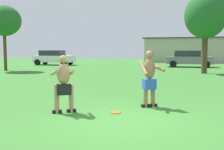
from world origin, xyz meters
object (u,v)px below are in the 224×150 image
object	(u,v)px
car_gray_far_end	(189,58)
frisbee	(115,112)
car_white_mid_lot	(54,57)
tree_behind_players	(206,16)
tree_right_field	(4,21)
player_near	(64,83)
player_in_blue	(150,77)

from	to	relation	value
car_gray_far_end	frisbee	bearing A→B (deg)	-92.79
car_white_mid_lot	tree_behind_players	world-z (taller)	tree_behind_players
frisbee	car_gray_far_end	distance (m)	20.56
frisbee	car_white_mid_lot	distance (m)	23.49
car_gray_far_end	tree_right_field	world-z (taller)	tree_right_field
car_white_mid_lot	tree_right_field	distance (m)	8.66
car_gray_far_end	car_white_mid_lot	bearing A→B (deg)	-175.81
car_white_mid_lot	tree_right_field	bearing A→B (deg)	-88.27
car_white_mid_lot	tree_right_field	world-z (taller)	tree_right_field
car_gray_far_end	tree_behind_players	distance (m)	7.66
frisbee	player_near	bearing A→B (deg)	-163.07
player_near	tree_behind_players	size ratio (longest dim) A/B	0.28
player_near	car_white_mid_lot	size ratio (longest dim) A/B	0.36
player_in_blue	car_white_mid_lot	world-z (taller)	player_in_blue
tree_behind_players	frisbee	bearing A→B (deg)	-99.92
player_in_blue	car_gray_far_end	bearing A→B (deg)	89.26
frisbee	car_white_mid_lot	size ratio (longest dim) A/B	0.07
tree_right_field	car_white_mid_lot	bearing A→B (deg)	91.73
tree_behind_players	player_near	bearing A→B (deg)	-104.94
player_in_blue	car_white_mid_lot	xyz separation A→B (m)	(-13.82, 18.42, -0.09)
player_near	car_white_mid_lot	distance (m)	23.09
player_in_blue	frisbee	world-z (taller)	player_in_blue
player_in_blue	tree_right_field	distance (m)	17.35
player_near	tree_right_field	size ratio (longest dim) A/B	0.31
tree_right_field	tree_behind_players	bearing A→B (deg)	8.63
player_near	tree_behind_players	bearing A→B (deg)	75.06
player_in_blue	tree_behind_players	distance (m)	13.16
player_in_blue	car_white_mid_lot	distance (m)	23.03
player_near	tree_right_field	distance (m)	16.77
car_white_mid_lot	car_gray_far_end	size ratio (longest dim) A/B	0.99
frisbee	tree_right_field	distance (m)	17.63
player_near	car_white_mid_lot	world-z (taller)	player_near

